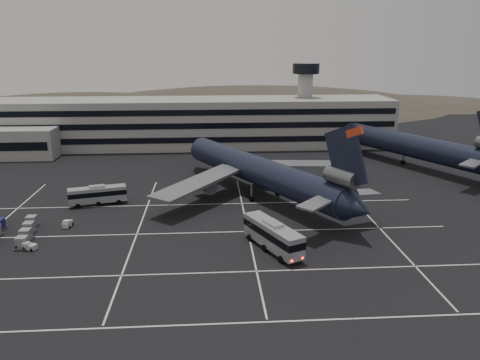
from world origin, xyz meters
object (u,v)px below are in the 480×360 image
at_px(trijet_main, 261,171).
at_px(bus_far, 98,194).
at_px(bus_near, 273,234).
at_px(tug_a, 67,224).
at_px(uld_cluster, 10,233).

xyz_separation_m(trijet_main, bus_far, (-31.44, -2.73, -3.19)).
xyz_separation_m(bus_near, tug_a, (-33.08, 11.10, -1.83)).
distance_m(bus_near, tug_a, 34.94).
relative_size(trijet_main, tug_a, 24.37).
xyz_separation_m(bus_near, bus_far, (-30.52, 22.49, -0.36)).
bearing_deg(bus_far, trijet_main, -99.57).
height_order(trijet_main, bus_near, trijet_main).
relative_size(bus_far, tug_a, 5.05).
relative_size(bus_near, uld_cluster, 1.01).
bearing_deg(tug_a, bus_far, 82.48).
relative_size(trijet_main, uld_cluster, 4.25).
height_order(bus_near, tug_a, bus_near).
distance_m(trijet_main, uld_cluster, 45.69).
xyz_separation_m(tug_a, uld_cluster, (-7.61, -4.23, 0.33)).
distance_m(bus_far, tug_a, 11.77).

